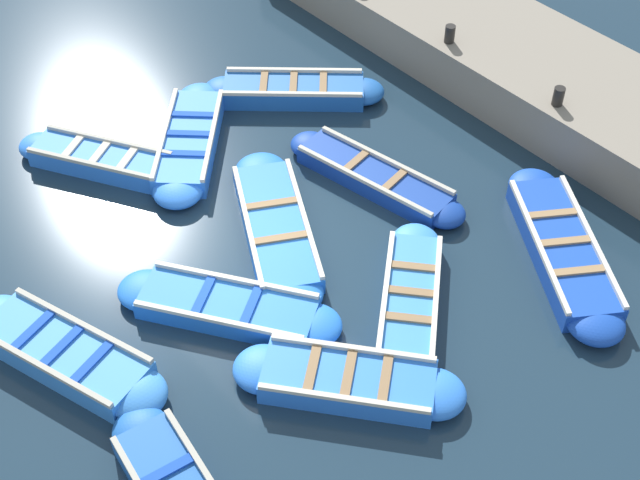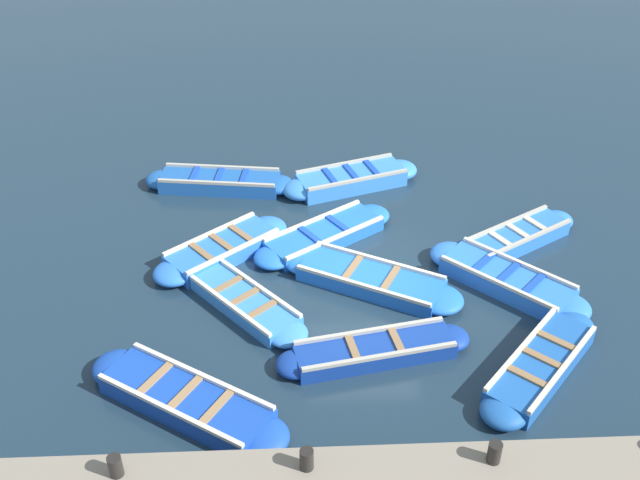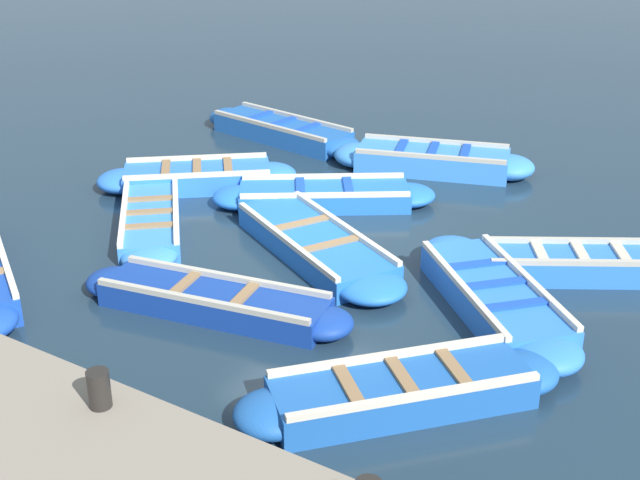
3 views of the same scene
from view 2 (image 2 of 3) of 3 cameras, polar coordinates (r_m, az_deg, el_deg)
ground_plane at (r=15.87m, az=3.21°, el=-2.51°), size 120.00×120.00×0.00m
boat_drifting at (r=18.78m, az=-7.64°, el=4.40°), size 1.29×3.82×0.42m
boat_stern_in at (r=15.44m, az=3.89°, el=-3.02°), size 2.68×3.91×0.38m
boat_outer_left at (r=13.83m, az=4.17°, el=-8.41°), size 1.40×3.74×0.38m
boat_centre at (r=14.92m, az=-5.73°, el=-4.76°), size 3.01×2.78×0.35m
boat_outer_right at (r=13.10m, az=-10.16°, el=-11.94°), size 2.91×3.84×0.43m
boat_bow_out at (r=17.15m, az=14.79°, el=0.16°), size 2.31×3.19×0.41m
boat_inner_gap at (r=16.36m, az=-7.44°, el=-0.72°), size 2.82×3.16×0.41m
boat_end_of_row at (r=15.82m, az=14.05°, el=-2.98°), size 3.10×3.22×0.43m
boat_tucked at (r=16.70m, az=0.33°, el=0.36°), size 2.74×3.45×0.37m
boat_near_quay at (r=18.71m, az=2.39°, el=4.64°), size 1.96×3.65×0.46m
boat_far_corner at (r=14.05m, az=16.45°, el=-9.18°), size 3.20×2.97×0.42m
bollard_north at (r=11.17m, az=-15.32°, el=-16.27°), size 0.20×0.20×0.35m
bollard_mid_north at (r=10.88m, az=-1.02°, el=-16.35°), size 0.20×0.20×0.35m
bollard_mid_south at (r=11.23m, az=13.15°, el=-15.49°), size 0.20×0.20×0.35m
buoy_orange_near at (r=14.04m, az=-15.42°, el=-9.10°), size 0.32×0.32×0.32m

